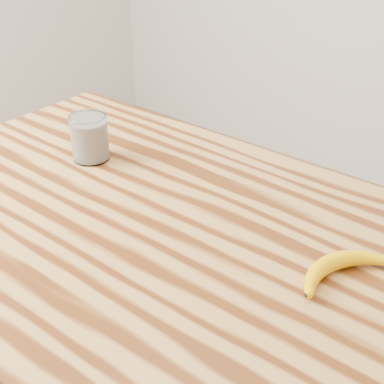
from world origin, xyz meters
The scene contains 3 objects.
table centered at (0.00, 0.00, 0.77)m, with size 1.20×0.80×0.90m.
smoothie_glass centered at (-0.26, 0.11, 0.95)m, with size 0.09×0.09×0.11m.
banana centered at (0.36, 0.08, 0.92)m, with size 0.09×0.25×0.03m, color #ECA300, non-canonical shape.
Camera 1 is at (0.61, -0.61, 1.48)m, focal length 50.00 mm.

